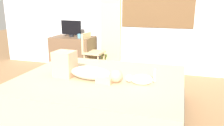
{
  "coord_description": "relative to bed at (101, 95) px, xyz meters",
  "views": [
    {
      "loc": [
        1.09,
        -2.67,
        1.5
      ],
      "look_at": [
        0.19,
        0.26,
        0.67
      ],
      "focal_mm": 36.93,
      "sensor_mm": 36.0,
      "label": 1
    }
  ],
  "objects": [
    {
      "name": "cup",
      "position": [
        -1.06,
        1.63,
        0.53
      ],
      "size": [
        0.07,
        0.07,
        0.09
      ],
      "primitive_type": "cylinder",
      "color": "teal",
      "rests_on": "desk"
    },
    {
      "name": "tv_monitor",
      "position": [
        -1.3,
        1.77,
        0.67
      ],
      "size": [
        0.48,
        0.1,
        0.35
      ],
      "color": "black",
      "rests_on": "desk"
    },
    {
      "name": "ground_plane",
      "position": [
        -0.09,
        -0.06,
        -0.26
      ],
      "size": [
        16.0,
        16.0,
        0.0
      ],
      "primitive_type": "plane",
      "color": "olive"
    },
    {
      "name": "person_lying",
      "position": [
        -0.18,
        -0.11,
        0.38
      ],
      "size": [
        0.94,
        0.31,
        0.34
      ],
      "color": "#CCB299",
      "rests_on": "bed"
    },
    {
      "name": "curtain_left",
      "position": [
        -0.5,
        2.05,
        1.03
      ],
      "size": [
        0.44,
        0.06,
        2.57
      ],
      "primitive_type": "cube",
      "color": "#ADCC75",
      "rests_on": "ground"
    },
    {
      "name": "desk",
      "position": [
        -1.28,
        1.77,
        0.11
      ],
      "size": [
        0.9,
        0.56,
        0.74
      ],
      "color": "brown",
      "rests_on": "ground"
    },
    {
      "name": "back_wall_with_window",
      "position": [
        -0.08,
        2.16,
        1.19
      ],
      "size": [
        6.4,
        0.14,
        2.9
      ],
      "color": "silver",
      "rests_on": "ground"
    },
    {
      "name": "chair_by_desk",
      "position": [
        -0.8,
        1.62,
        0.25
      ],
      "size": [
        0.4,
        0.4,
        0.86
      ],
      "color": "tan",
      "rests_on": "ground"
    },
    {
      "name": "cat",
      "position": [
        0.56,
        -0.13,
        0.33
      ],
      "size": [
        0.36,
        0.15,
        0.21
      ],
      "color": "silver",
      "rests_on": "bed"
    },
    {
      "name": "bed",
      "position": [
        0.0,
        0.0,
        0.0
      ],
      "size": [
        2.2,
        1.84,
        0.52
      ],
      "color": "#38383D",
      "rests_on": "ground"
    }
  ]
}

